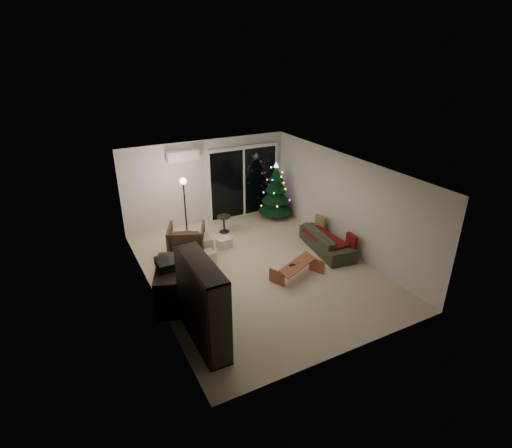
{
  "coord_description": "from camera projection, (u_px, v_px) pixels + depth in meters",
  "views": [
    {
      "loc": [
        -3.9,
        -7.37,
        4.96
      ],
      "look_at": [
        0.1,
        0.3,
        1.05
      ],
      "focal_mm": 28.0,
      "sensor_mm": 36.0,
      "label": 1
    }
  ],
  "objects": [
    {
      "name": "room",
      "position": [
        247.0,
        206.0,
        10.63
      ],
      "size": [
        6.5,
        7.51,
        2.6
      ],
      "color": "beige",
      "rests_on": "ground"
    },
    {
      "name": "bookshelf",
      "position": [
        192.0,
        306.0,
        6.92
      ],
      "size": [
        0.58,
        1.66,
        1.63
      ],
      "primitive_type": null,
      "rotation": [
        0.0,
        0.0,
        -0.1
      ],
      "color": "black",
      "rests_on": "floor"
    },
    {
      "name": "media_cabinet",
      "position": [
        170.0,
        285.0,
        8.26
      ],
      "size": [
        0.92,
        1.42,
        0.83
      ],
      "primitive_type": "cube",
      "rotation": [
        0.0,
        0.0,
        -0.35
      ],
      "color": "black",
      "rests_on": "floor"
    },
    {
      "name": "stereo",
      "position": [
        167.0,
        263.0,
        8.06
      ],
      "size": [
        0.42,
        0.5,
        0.18
      ],
      "primitive_type": "cube",
      "color": "black",
      "rests_on": "media_cabinet"
    },
    {
      "name": "armchair",
      "position": [
        187.0,
        241.0,
        10.11
      ],
      "size": [
        1.18,
        1.2,
        0.83
      ],
      "primitive_type": "imported",
      "rotation": [
        0.0,
        0.0,
        2.73
      ],
      "color": "#3F2821",
      "rests_on": "floor"
    },
    {
      "name": "ottoman",
      "position": [
        201.0,
        246.0,
        10.25
      ],
      "size": [
        0.56,
        0.56,
        0.47
      ],
      "primitive_type": "cube",
      "rotation": [
        0.0,
        0.0,
        -0.07
      ],
      "color": "beige",
      "rests_on": "floor"
    },
    {
      "name": "cardboard_box_a",
      "position": [
        206.0,
        258.0,
        9.82
      ],
      "size": [
        0.47,
        0.37,
        0.31
      ],
      "primitive_type": "cube",
      "rotation": [
        0.0,
        0.0,
        0.09
      ],
      "color": "silver",
      "rests_on": "floor"
    },
    {
      "name": "cardboard_box_b",
      "position": [
        224.0,
        243.0,
        10.62
      ],
      "size": [
        0.4,
        0.32,
        0.26
      ],
      "primitive_type": "cube",
      "rotation": [
        0.0,
        0.0,
        0.12
      ],
      "color": "silver",
      "rests_on": "floor"
    },
    {
      "name": "side_table",
      "position": [
        224.0,
        224.0,
        11.44
      ],
      "size": [
        0.42,
        0.42,
        0.5
      ],
      "primitive_type": "cylinder",
      "rotation": [
        0.0,
        0.0,
        -0.05
      ],
      "color": "black",
      "rests_on": "floor"
    },
    {
      "name": "floor_lamp",
      "position": [
        186.0,
        212.0,
        10.63
      ],
      "size": [
        0.28,
        0.28,
        1.77
      ],
      "primitive_type": "cylinder",
      "color": "black",
      "rests_on": "floor"
    },
    {
      "name": "sofa",
      "position": [
        327.0,
        241.0,
        10.42
      ],
      "size": [
        1.0,
        1.95,
        0.54
      ],
      "primitive_type": "imported",
      "rotation": [
        0.0,
        0.0,
        1.42
      ],
      "color": "black",
      "rests_on": "floor"
    },
    {
      "name": "sofa_throw",
      "position": [
        324.0,
        237.0,
        10.33
      ],
      "size": [
        0.58,
        1.34,
        0.04
      ],
      "primitive_type": "cube",
      "color": "maroon",
      "rests_on": "sofa"
    },
    {
      "name": "cushion_a",
      "position": [
        321.0,
        222.0,
        10.96
      ],
      "size": [
        0.14,
        0.37,
        0.36
      ],
      "primitive_type": "cube",
      "rotation": [
        0.0,
        0.0,
        0.09
      ],
      "color": "#A0864A",
      "rests_on": "sofa"
    },
    {
      "name": "cushion_b",
      "position": [
        352.0,
        241.0,
        9.91
      ],
      "size": [
        0.13,
        0.36,
        0.36
      ],
      "primitive_type": "cube",
      "rotation": [
        0.0,
        0.0,
        -0.07
      ],
      "color": "maroon",
      "rests_on": "sofa"
    },
    {
      "name": "coffee_table",
      "position": [
        297.0,
        271.0,
        9.21
      ],
      "size": [
        1.23,
        0.85,
        0.37
      ],
      "primitive_type": null,
      "rotation": [
        0.0,
        0.0,
        0.43
      ],
      "color": "brown",
      "rests_on": "floor"
    },
    {
      "name": "remote_a",
      "position": [
        292.0,
        265.0,
        9.07
      ],
      "size": [
        0.15,
        0.04,
        0.02
      ],
      "primitive_type": "cube",
      "color": "black",
      "rests_on": "coffee_table"
    },
    {
      "name": "remote_b",
      "position": [
        300.0,
        261.0,
        9.21
      ],
      "size": [
        0.14,
        0.08,
        0.02
      ],
      "primitive_type": "cube",
      "rotation": [
        0.0,
        0.0,
        0.35
      ],
      "color": "slate",
      "rests_on": "coffee_table"
    },
    {
      "name": "christmas_tree",
      "position": [
        276.0,
        190.0,
        12.19
      ],
      "size": [
        1.38,
        1.38,
        1.76
      ],
      "primitive_type": "cone",
      "rotation": [
        0.0,
        0.0,
        0.31
      ],
      "color": "black",
      "rests_on": "floor"
    }
  ]
}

